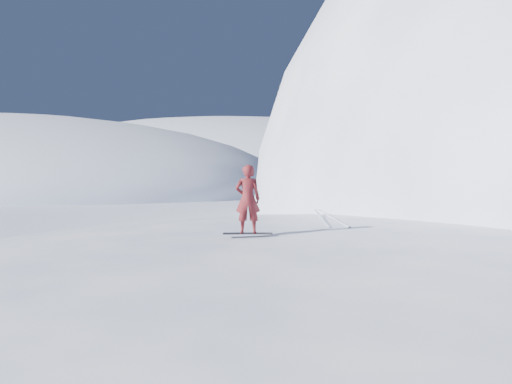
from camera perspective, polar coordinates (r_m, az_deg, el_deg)
ground at (r=12.30m, az=10.81°, el=-17.04°), size 400.00×400.00×0.00m
near_ridge at (r=15.16m, az=15.17°, el=-13.21°), size 36.00×28.00×4.80m
far_ridge_c at (r=128.17m, az=-5.27°, el=1.11°), size 140.00×90.00×36.00m
wind_bumps at (r=14.33m, az=8.87°, el=-14.09°), size 16.00×14.40×1.00m
snowboard at (r=12.57m, az=-1.04°, el=-5.19°), size 1.38×0.60×0.02m
snowboarder at (r=12.47m, az=-1.04°, el=-0.88°), size 0.78×0.61×1.87m
board_tracks at (r=17.12m, az=8.74°, el=-3.01°), size 1.70×5.92×0.04m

